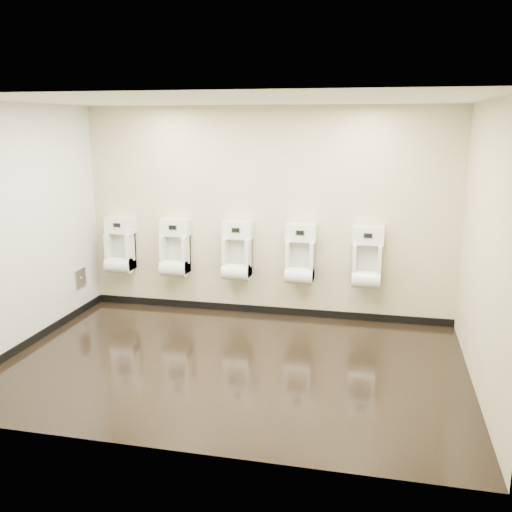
{
  "coord_description": "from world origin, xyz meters",
  "views": [
    {
      "loc": [
        1.52,
        -5.62,
        2.59
      ],
      "look_at": [
        0.13,
        0.55,
        1.1
      ],
      "focal_mm": 40.0,
      "sensor_mm": 36.0,
      "label": 1
    }
  ],
  "objects_px": {
    "access_panel": "(80,278)",
    "urinal_1": "(175,252)",
    "urinal_4": "(367,262)",
    "urinal_3": "(300,258)",
    "urinal_0": "(120,249)",
    "urinal_2": "(237,255)"
  },
  "relations": [
    {
      "from": "access_panel",
      "to": "urinal_4",
      "type": "xyz_separation_m",
      "value": [
        3.84,
        0.41,
        0.34
      ]
    },
    {
      "from": "urinal_2",
      "to": "urinal_4",
      "type": "relative_size",
      "value": 1.0
    },
    {
      "from": "urinal_0",
      "to": "access_panel",
      "type": "bearing_deg",
      "value": -134.82
    },
    {
      "from": "urinal_3",
      "to": "urinal_4",
      "type": "relative_size",
      "value": 1.0
    },
    {
      "from": "urinal_1",
      "to": "urinal_2",
      "type": "bearing_deg",
      "value": 0.0
    },
    {
      "from": "urinal_1",
      "to": "urinal_0",
      "type": "bearing_deg",
      "value": 180.0
    },
    {
      "from": "urinal_1",
      "to": "urinal_4",
      "type": "distance_m",
      "value": 2.61
    },
    {
      "from": "urinal_0",
      "to": "urinal_2",
      "type": "xyz_separation_m",
      "value": [
        1.7,
        0.0,
        0.0
      ]
    },
    {
      "from": "urinal_1",
      "to": "urinal_2",
      "type": "relative_size",
      "value": 1.0
    },
    {
      "from": "urinal_0",
      "to": "urinal_3",
      "type": "bearing_deg",
      "value": 0.0
    },
    {
      "from": "urinal_1",
      "to": "urinal_3",
      "type": "xyz_separation_m",
      "value": [
        1.74,
        0.0,
        0.0
      ]
    },
    {
      "from": "urinal_1",
      "to": "urinal_3",
      "type": "distance_m",
      "value": 1.74
    },
    {
      "from": "urinal_0",
      "to": "urinal_2",
      "type": "relative_size",
      "value": 1.0
    },
    {
      "from": "urinal_2",
      "to": "urinal_1",
      "type": "bearing_deg",
      "value": 180.0
    },
    {
      "from": "urinal_3",
      "to": "urinal_4",
      "type": "height_order",
      "value": "same"
    },
    {
      "from": "access_panel",
      "to": "urinal_3",
      "type": "xyz_separation_m",
      "value": [
        2.97,
        0.41,
        0.34
      ]
    },
    {
      "from": "urinal_0",
      "to": "urinal_1",
      "type": "bearing_deg",
      "value": 0.0
    },
    {
      "from": "urinal_3",
      "to": "urinal_4",
      "type": "distance_m",
      "value": 0.86
    },
    {
      "from": "urinal_0",
      "to": "urinal_2",
      "type": "height_order",
      "value": "same"
    },
    {
      "from": "urinal_1",
      "to": "urinal_4",
      "type": "bearing_deg",
      "value": 0.0
    },
    {
      "from": "access_panel",
      "to": "urinal_3",
      "type": "bearing_deg",
      "value": 7.9
    },
    {
      "from": "access_panel",
      "to": "urinal_1",
      "type": "height_order",
      "value": "urinal_1"
    }
  ]
}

